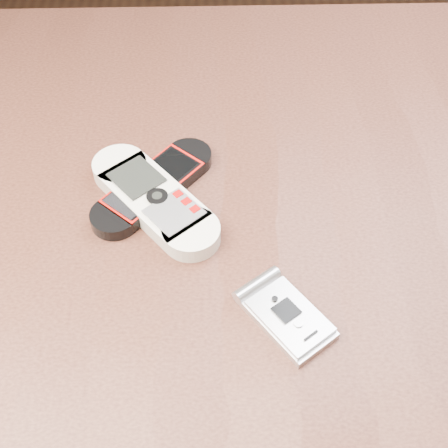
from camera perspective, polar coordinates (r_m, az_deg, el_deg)
The scene contains 4 objects.
table at distance 0.68m, azimuth -0.42°, elevation -6.24°, with size 1.20×0.80×0.75m.
nokia_white at distance 0.62m, azimuth -6.43°, elevation 2.29°, with size 0.06×0.17×0.02m, color silver.
nokia_black_red at distance 0.63m, azimuth -6.47°, elevation 3.48°, with size 0.05×0.16×0.02m, color black.
motorola_razr at distance 0.54m, azimuth 5.83°, elevation -8.39°, with size 0.05×0.09×0.01m, color silver.
Camera 1 is at (-0.00, -0.38, 1.21)m, focal length 50.00 mm.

